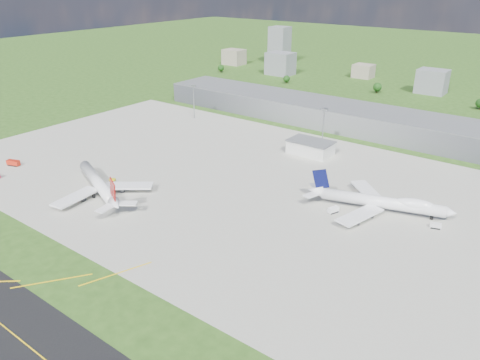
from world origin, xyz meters
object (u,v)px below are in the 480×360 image
Objects in this scene: airliner_red_twin at (99,185)px; van_white_far at (436,226)px; fire_truck at (13,163)px; airliner_blue_quad at (382,202)px; van_white_near at (333,210)px; tug_yellow at (112,180)px.

airliner_red_twin reaches higher than van_white_far.
fire_truck is at bearing 27.74° from airliner_red_twin.
van_white_near is (-17.14, -14.57, -3.50)m from airliner_blue_quad.
van_white_far is at bearing -1.79° from fire_truck.
tug_yellow is (-7.22, 13.36, -3.97)m from airliner_red_twin.
fire_truck is (-71.07, -6.59, -3.16)m from airliner_red_twin.
van_white_far is (217.37, 72.58, -0.44)m from fire_truck.
airliner_blue_quad reaches higher than van_white_near.
van_white_near is (111.10, 38.90, 0.52)m from tug_yellow.
tug_yellow is at bearing -178.38° from van_white_far.
airliner_blue_quad is 11.14× the size of van_white_near.
van_white_far reaches higher than tug_yellow.
tug_yellow is at bearing -2.90° from fire_truck.
airliner_red_twin is 10.64× the size of van_white_near.
airliner_red_twin is 12.27× the size of van_white_far.
airliner_blue_quad is 25.56m from van_white_far.
airliner_red_twin is 138.25m from airliner_blue_quad.
airliner_red_twin is 7.88× the size of fire_truck.
airliner_red_twin is 71.44m from fire_truck.
airliner_blue_quad is at bearing 160.79° from van_white_far.
van_white_near is 44.59m from van_white_far.
tug_yellow is 117.72m from van_white_near.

